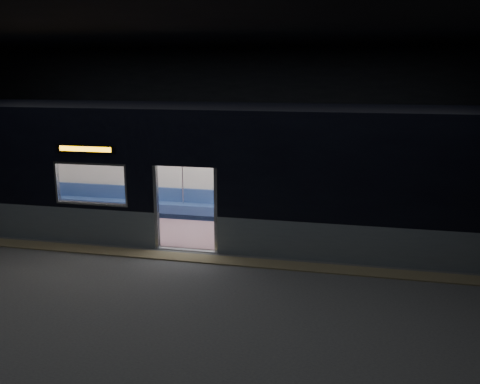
% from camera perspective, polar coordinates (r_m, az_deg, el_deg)
% --- Properties ---
extents(station_floor, '(24.00, 14.00, 0.01)m').
position_cam_1_polar(station_floor, '(11.41, -7.64, -8.29)').
color(station_floor, '#47494C').
rests_on(station_floor, ground).
extents(station_envelope, '(24.00, 14.00, 5.00)m').
position_cam_1_polar(station_envelope, '(10.62, -8.26, 10.43)').
color(station_envelope, black).
rests_on(station_envelope, station_floor).
extents(tactile_strip, '(22.80, 0.50, 0.03)m').
position_cam_1_polar(tactile_strip, '(11.89, -6.73, -7.26)').
color(tactile_strip, '#8C7F59').
rests_on(tactile_strip, station_floor).
extents(metro_car, '(18.00, 3.04, 3.35)m').
position_cam_1_polar(metro_car, '(13.23, -4.15, 3.17)').
color(metro_car, gray).
rests_on(metro_car, station_floor).
extents(passenger, '(0.45, 0.75, 1.45)m').
position_cam_1_polar(passenger, '(14.07, 3.14, -0.43)').
color(passenger, black).
rests_on(passenger, metro_car).
extents(handbag, '(0.33, 0.29, 0.16)m').
position_cam_1_polar(handbag, '(13.86, 3.08, -1.20)').
color(handbag, black).
rests_on(handbag, passenger).
extents(transit_map, '(1.04, 0.03, 0.68)m').
position_cam_1_polar(transit_map, '(14.07, 10.08, 2.12)').
color(transit_map, white).
rests_on(transit_map, metro_car).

